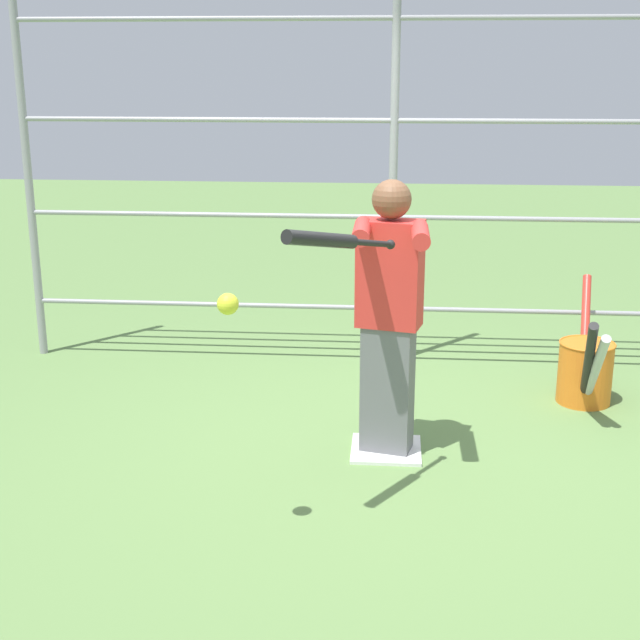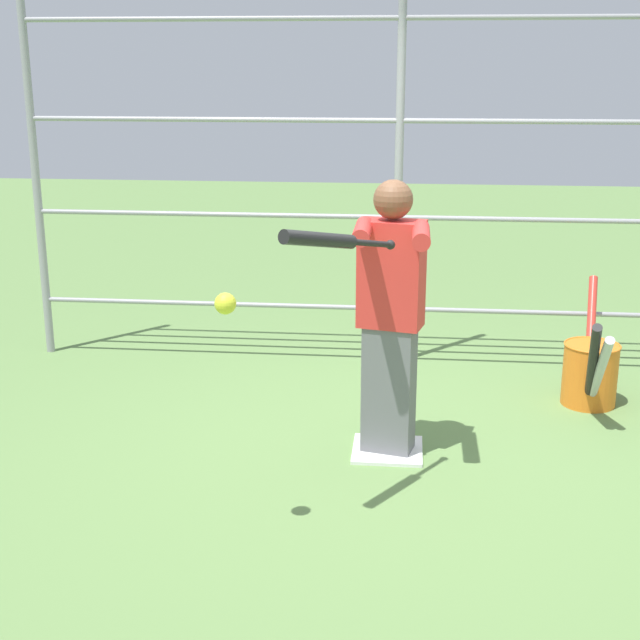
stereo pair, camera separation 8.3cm
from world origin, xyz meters
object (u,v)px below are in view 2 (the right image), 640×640
at_px(bat_bucket, 590,371).
at_px(softball_in_flight, 225,304).
at_px(batter, 391,311).
at_px(baseball_bat_swinging, 329,240).

bearing_deg(bat_bucket, softball_in_flight, 44.50).
distance_m(batter, bat_bucket, 1.68).
relative_size(baseball_bat_swinging, bat_bucket, 0.54).
height_order(batter, bat_bucket, batter).
bearing_deg(softball_in_flight, bat_bucket, -135.50).
bearing_deg(baseball_bat_swinging, bat_bucket, -132.51).
relative_size(batter, bat_bucket, 1.21).
height_order(softball_in_flight, bat_bucket, softball_in_flight).
bearing_deg(baseball_bat_swinging, softball_in_flight, 30.57).
distance_m(baseball_bat_swinging, softball_in_flight, 0.55).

